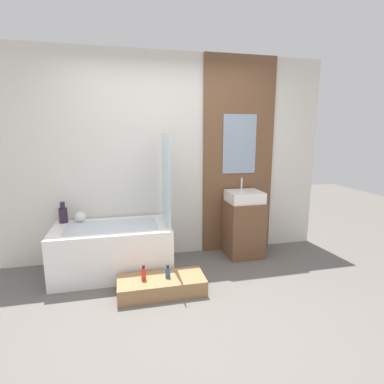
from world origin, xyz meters
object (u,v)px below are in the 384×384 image
object	(u,v)px
wooden_step_bench	(162,285)
vase_round_light	(80,217)
bottle_soap_secondary	(168,272)
bathtub	(113,249)
vase_tall_dark	(63,214)
sink	(244,197)
bottle_soap_primary	(144,273)

from	to	relation	value
wooden_step_bench	vase_round_light	world-z (taller)	vase_round_light
vase_round_light	bottle_soap_secondary	xyz separation A→B (m)	(0.93, -0.86, -0.41)
bathtub	vase_tall_dark	bearing A→B (deg)	153.98
sink	vase_tall_dark	bearing A→B (deg)	176.33
sink	bathtub	bearing A→B (deg)	-175.58
bottle_soap_secondary	bottle_soap_primary	bearing A→B (deg)	180.00
vase_round_light	wooden_step_bench	bearing A→B (deg)	-45.10
vase_tall_dark	wooden_step_bench	bearing A→B (deg)	-39.86
bottle_soap_primary	wooden_step_bench	bearing A→B (deg)	0.00
vase_tall_dark	bottle_soap_secondary	world-z (taller)	vase_tall_dark
wooden_step_bench	vase_round_light	xyz separation A→B (m)	(-0.86, 0.86, 0.55)
bottle_soap_primary	bottle_soap_secondary	distance (m)	0.24
vase_tall_dark	bottle_soap_primary	bearing A→B (deg)	-45.13
sink	wooden_step_bench	bearing A→B (deg)	-148.53
vase_round_light	bottle_soap_secondary	distance (m)	1.33
wooden_step_bench	bottle_soap_primary	distance (m)	0.23
wooden_step_bench	bottle_soap_secondary	size ratio (longest dim) A/B	6.64
wooden_step_bench	bottle_soap_primary	size ratio (longest dim) A/B	5.69
wooden_step_bench	sink	distance (m)	1.58
wooden_step_bench	vase_tall_dark	bearing A→B (deg)	140.14
wooden_step_bench	sink	size ratio (longest dim) A/B	2.03
sink	vase_tall_dark	world-z (taller)	sink
bathtub	bottle_soap_secondary	xyz separation A→B (m)	(0.55, -0.60, -0.06)
sink	bottle_soap_secondary	xyz separation A→B (m)	(-1.13, -0.73, -0.58)
bottle_soap_primary	bottle_soap_secondary	bearing A→B (deg)	0.00
sink	vase_round_light	world-z (taller)	sink
sink	vase_tall_dark	xyz separation A→B (m)	(-2.25, 0.14, -0.14)
vase_round_light	bottle_soap_primary	xyz separation A→B (m)	(0.68, -0.86, -0.40)
vase_round_light	bottle_soap_primary	size ratio (longest dim) A/B	0.81
bathtub	wooden_step_bench	distance (m)	0.80
vase_round_light	bottle_soap_secondary	world-z (taller)	vase_round_light
bathtub	vase_tall_dark	xyz separation A→B (m)	(-0.56, 0.27, 0.38)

